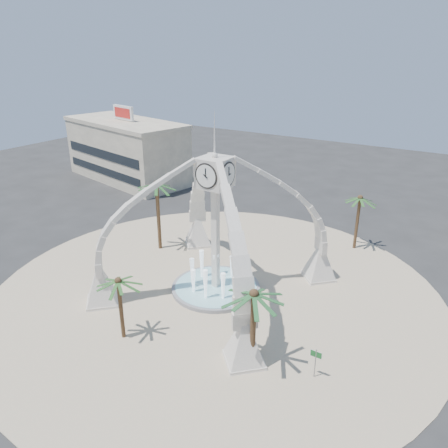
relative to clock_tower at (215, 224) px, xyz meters
The scene contains 10 objects.
ground 6.49m from the clock_tower, 90.00° to the left, with size 140.00×140.00×0.00m, color #282828.
plaza 6.46m from the clock_tower, 90.00° to the left, with size 40.00×40.00×0.06m, color tan.
clock_tower is the anchor object (origin of this frame).
fountain 6.20m from the clock_tower, 90.00° to the left, with size 8.00×8.00×3.62m.
building_nw 38.87m from the clock_tower, 145.49° to the left, with size 23.75×13.73×11.90m.
palm_east 10.59m from the clock_tower, 42.74° to the right, with size 5.15×5.15×6.59m.
palm_west 10.79m from the clock_tower, 158.03° to the left, with size 4.58×4.58×8.17m.
palm_north 17.48m from the clock_tower, 62.98° to the left, with size 4.51×4.51×6.54m.
palm_south 9.95m from the clock_tower, 102.27° to the right, with size 3.90×3.90×5.54m.
street_sign 14.07m from the clock_tower, 26.50° to the right, with size 0.83×0.07×2.26m.
Camera 1 is at (19.20, -28.70, 20.68)m, focal length 35.00 mm.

